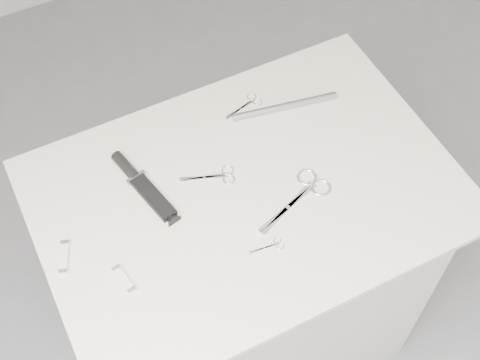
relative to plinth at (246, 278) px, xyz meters
name	(u,v)px	position (x,y,z in m)	size (l,w,h in m)	color
ground	(245,335)	(0.00, 0.00, -0.46)	(4.00, 4.00, 0.01)	gray
plinth	(246,278)	(0.00, 0.00, 0.00)	(0.90, 0.60, 0.90)	beige
display_board	(247,193)	(0.00, 0.00, 0.46)	(1.00, 0.70, 0.02)	beige
large_shears	(305,191)	(0.12, -0.07, 0.47)	(0.22, 0.12, 0.01)	silver
embroidery_scissors_a	(218,176)	(-0.04, 0.07, 0.47)	(0.13, 0.08, 0.00)	silver
embroidery_scissors_b	(248,104)	(0.13, 0.24, 0.47)	(0.11, 0.06, 0.00)	silver
tiny_scissors	(271,246)	(-0.02, -0.16, 0.47)	(0.08, 0.03, 0.00)	silver
sheathed_knife	(141,183)	(-0.22, 0.13, 0.48)	(0.08, 0.23, 0.03)	black
pocket_knife_a	(64,257)	(-0.45, 0.02, 0.47)	(0.05, 0.08, 0.01)	beige
pocket_knife_b	(124,280)	(-0.35, -0.09, 0.47)	(0.03, 0.08, 0.01)	beige
metal_rail	(285,106)	(0.20, 0.18, 0.48)	(0.02, 0.02, 0.28)	gray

